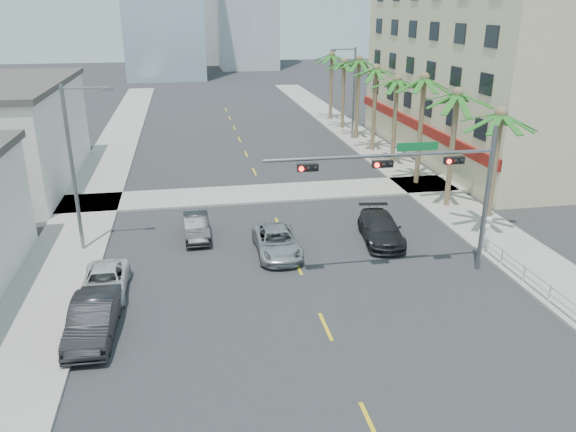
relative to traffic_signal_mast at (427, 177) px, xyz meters
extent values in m
plane|color=#262628|center=(-5.78, -7.95, -5.06)|extent=(260.00, 260.00, 0.00)
cube|color=gray|center=(6.22, 12.05, -4.99)|extent=(4.00, 120.00, 0.15)
cube|color=gray|center=(-17.78, 12.05, -4.99)|extent=(4.00, 120.00, 0.15)
cube|color=gray|center=(-5.78, 14.05, -4.99)|extent=(80.00, 4.00, 0.15)
cube|color=beige|center=(16.22, 22.05, 2.44)|extent=(15.00, 28.00, 15.00)
cube|color=maroon|center=(8.62, 22.05, -2.06)|extent=(0.30, 28.00, 0.80)
cylinder|color=slate|center=(3.22, 0.05, -1.46)|extent=(0.24, 0.24, 7.20)
cylinder|color=slate|center=(-2.28, 0.05, 1.14)|extent=(11.00, 0.16, 0.16)
cube|color=#0C662D|center=(-0.58, 0.05, 1.49)|extent=(2.00, 0.05, 0.40)
cube|color=black|center=(1.22, -0.10, 0.79)|extent=(0.95, 0.28, 0.32)
sphere|color=#FF0C05|center=(0.90, -0.26, 0.79)|extent=(0.22, 0.22, 0.22)
cube|color=black|center=(-2.28, -0.10, 0.79)|extent=(0.95, 0.28, 0.32)
sphere|color=#FF0C05|center=(-2.60, -0.26, 0.79)|extent=(0.22, 0.22, 0.22)
cube|color=black|center=(-5.78, -0.10, 0.79)|extent=(0.95, 0.28, 0.32)
sphere|color=#FF0C05|center=(-6.10, -0.26, 0.79)|extent=(0.22, 0.22, 0.22)
cylinder|color=brown|center=(5.82, 4.05, -1.46)|extent=(0.36, 0.36, 7.20)
cylinder|color=brown|center=(5.82, 9.25, -1.28)|extent=(0.36, 0.36, 7.56)
cylinder|color=brown|center=(5.82, 14.45, -1.10)|extent=(0.36, 0.36, 7.92)
cylinder|color=brown|center=(5.82, 19.65, -1.46)|extent=(0.36, 0.36, 7.20)
cylinder|color=brown|center=(5.82, 24.85, -1.28)|extent=(0.36, 0.36, 7.56)
cylinder|color=brown|center=(5.82, 30.05, -1.10)|extent=(0.36, 0.36, 7.92)
cylinder|color=brown|center=(5.82, 35.25, -1.46)|extent=(0.36, 0.36, 7.20)
cylinder|color=brown|center=(5.82, 40.45, -1.28)|extent=(0.36, 0.36, 7.56)
cylinder|color=slate|center=(-16.98, 6.05, -0.56)|extent=(0.20, 0.20, 9.00)
cylinder|color=slate|center=(-15.88, 6.05, 3.74)|extent=(2.20, 0.12, 0.12)
cube|color=slate|center=(-14.78, 6.05, 3.64)|extent=(0.50, 0.25, 0.18)
cylinder|color=slate|center=(5.42, 30.05, -0.56)|extent=(0.20, 0.20, 9.00)
cylinder|color=slate|center=(4.32, 30.05, 3.74)|extent=(2.20, 0.12, 0.12)
cube|color=slate|center=(3.22, 30.05, 3.64)|extent=(0.50, 0.25, 0.18)
cylinder|color=silver|center=(4.52, -1.95, -4.51)|extent=(0.08, 8.00, 0.08)
cylinder|color=silver|center=(4.52, -1.95, -4.16)|extent=(0.08, 8.00, 0.08)
cylinder|color=silver|center=(4.52, -3.95, -4.56)|extent=(0.08, 0.08, 1.00)
cylinder|color=silver|center=(4.52, -1.95, -4.56)|extent=(0.08, 0.08, 1.00)
cylinder|color=silver|center=(4.52, 0.05, -4.56)|extent=(0.08, 0.08, 1.00)
cylinder|color=silver|center=(4.52, 2.05, -4.56)|extent=(0.08, 0.08, 1.00)
imported|color=black|center=(-15.18, -2.97, -4.27)|extent=(1.83, 4.85, 1.58)
imported|color=silver|center=(-15.18, 0.64, -4.45)|extent=(2.03, 4.41, 1.23)
imported|color=black|center=(-10.78, 6.85, -4.40)|extent=(1.51, 4.08, 1.33)
imported|color=#B0B1B5|center=(-6.58, 3.77, -4.38)|extent=(2.28, 4.92, 1.36)
imported|color=black|center=(-0.46, 4.49, -4.32)|extent=(2.72, 5.33, 1.48)
imported|color=white|center=(4.52, 1.83, -3.93)|extent=(0.85, 0.81, 1.96)
camera|label=1|loc=(-11.00, -23.74, 7.50)|focal=35.00mm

